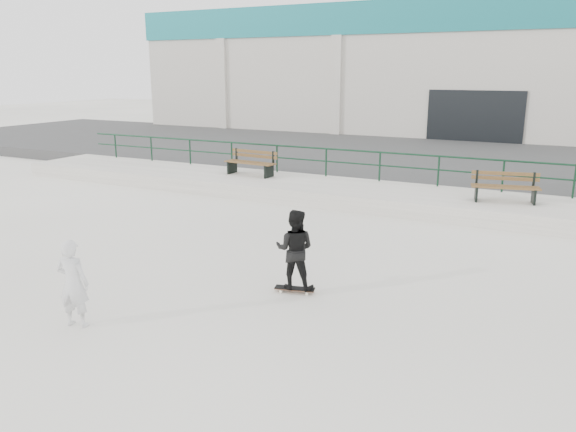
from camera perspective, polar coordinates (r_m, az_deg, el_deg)
The scene contains 10 objects.
ground at distance 9.95m, azimuth -4.91°, elevation -10.47°, with size 120.00×120.00×0.00m, color #B8B5A8.
ledge at distance 18.23m, azimuth 10.94°, elevation 1.77°, with size 30.00×3.00×0.50m, color #B2ADA2.
parking_strip at distance 26.38m, azimuth 16.14°, elevation 5.37°, with size 60.00×14.00×0.50m, color #3C3C3C.
railing at distance 19.28m, azimuth 12.17°, elevation 5.40°, with size 28.00×0.06×1.03m.
commercial_building at distance 39.92m, azimuth 20.62°, elevation 14.20°, with size 44.20×16.33×8.00m.
bench_left at distance 20.52m, azimuth -3.77°, elevation 5.41°, with size 2.01×0.74×0.91m.
bench_right at distance 17.44m, azimuth 21.19°, elevation 2.75°, with size 1.95×0.92×0.87m.
skateboard at distance 11.04m, azimuth 0.68°, elevation -7.40°, with size 0.81×0.38×0.09m.
standing_skater at distance 10.77m, azimuth 0.69°, elevation -3.41°, with size 0.76×0.59×1.57m, color black.
seated_skater at distance 10.08m, azimuth -20.99°, elevation -6.42°, with size 0.56×0.36×1.52m, color silver.
Camera 1 is at (4.81, -7.63, 4.20)m, focal length 35.00 mm.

